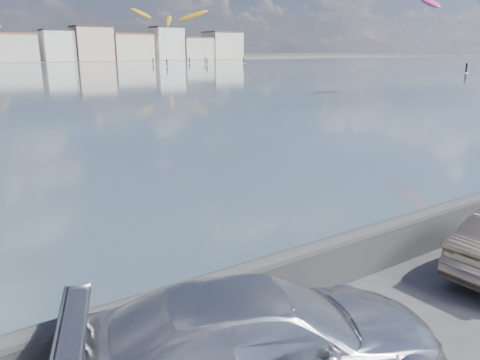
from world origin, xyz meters
The scene contains 6 objects.
seawall centered at (0.00, 2.70, 0.58)m, with size 400.00×0.36×1.08m.
car_silver centered at (-0.58, 1.05, 0.79)m, with size 2.20×5.42×1.57m, color #B1B3B9.
kitesurfer_0 centered at (73.70, 140.00, 14.92)m, with size 10.33×13.67×17.84m.
kitesurfer_1 centered at (58.51, 146.80, 15.43)m, with size 6.09×15.96×17.97m.
kitesurfer_2 centered at (86.46, 60.03, 13.74)m, with size 7.82×14.94×15.78m.
kitesurfer_3 centered at (69.02, 148.38, 13.43)m, with size 5.57×17.51×16.20m.
Camera 1 is at (-4.09, -3.56, 4.77)m, focal length 35.00 mm.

